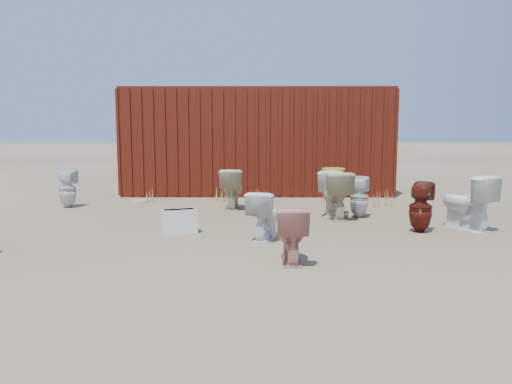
{
  "coord_description": "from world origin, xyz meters",
  "views": [
    {
      "loc": [
        0.04,
        -6.81,
        1.48
      ],
      "look_at": [
        0.0,
        0.6,
        0.55
      ],
      "focal_mm": 35.0,
      "sensor_mm": 36.0,
      "label": 1
    }
  ],
  "objects_px": {
    "toilet_front_e": "(467,202)",
    "toilet_front_maroon": "(421,207)",
    "toilet_back_yellowlid": "(333,192)",
    "toilet_front_c": "(265,215)",
    "shipping_container": "(257,141)",
    "toilet_back_beige_left": "(232,189)",
    "loose_tank": "(179,221)",
    "toilet_back_e": "(359,197)",
    "toilet_front_pink": "(291,234)",
    "toilet_back_beige_right": "(335,195)",
    "toilet_back_a": "(67,189)"
  },
  "relations": [
    {
      "from": "toilet_front_e",
      "to": "toilet_back_yellowlid",
      "type": "bearing_deg",
      "value": -62.57
    },
    {
      "from": "toilet_front_pink",
      "to": "toilet_back_yellowlid",
      "type": "height_order",
      "value": "toilet_back_yellowlid"
    },
    {
      "from": "toilet_front_c",
      "to": "toilet_back_beige_right",
      "type": "height_order",
      "value": "toilet_back_beige_right"
    },
    {
      "from": "shipping_container",
      "to": "toilet_back_yellowlid",
      "type": "bearing_deg",
      "value": -68.74
    },
    {
      "from": "toilet_front_c",
      "to": "toilet_front_e",
      "type": "relative_size",
      "value": 0.8
    },
    {
      "from": "toilet_back_a",
      "to": "toilet_back_beige_left",
      "type": "distance_m",
      "value": 3.14
    },
    {
      "from": "shipping_container",
      "to": "toilet_front_c",
      "type": "bearing_deg",
      "value": -88.62
    },
    {
      "from": "shipping_container",
      "to": "toilet_front_pink",
      "type": "distance_m",
      "value": 6.61
    },
    {
      "from": "toilet_back_beige_left",
      "to": "toilet_back_e",
      "type": "distance_m",
      "value": 2.39
    },
    {
      "from": "toilet_back_a",
      "to": "toilet_back_beige_right",
      "type": "bearing_deg",
      "value": 170.2
    },
    {
      "from": "toilet_front_pink",
      "to": "toilet_back_e",
      "type": "distance_m",
      "value": 3.15
    },
    {
      "from": "toilet_front_maroon",
      "to": "toilet_front_e",
      "type": "distance_m",
      "value": 0.77
    },
    {
      "from": "toilet_back_beige_left",
      "to": "loose_tank",
      "type": "height_order",
      "value": "toilet_back_beige_left"
    },
    {
      "from": "toilet_front_pink",
      "to": "toilet_back_a",
      "type": "relative_size",
      "value": 0.9
    },
    {
      "from": "shipping_container",
      "to": "toilet_front_e",
      "type": "distance_m",
      "value": 5.68
    },
    {
      "from": "toilet_front_e",
      "to": "shipping_container",
      "type": "bearing_deg",
      "value": -83.74
    },
    {
      "from": "toilet_front_c",
      "to": "toilet_back_e",
      "type": "distance_m",
      "value": 2.31
    },
    {
      "from": "toilet_back_yellowlid",
      "to": "toilet_front_c",
      "type": "bearing_deg",
      "value": 73.75
    },
    {
      "from": "toilet_front_pink",
      "to": "toilet_front_e",
      "type": "height_order",
      "value": "toilet_front_e"
    },
    {
      "from": "shipping_container",
      "to": "toilet_back_a",
      "type": "xyz_separation_m",
      "value": [
        -3.6,
        -2.62,
        -0.84
      ]
    },
    {
      "from": "toilet_back_yellowlid",
      "to": "toilet_back_beige_right",
      "type": "bearing_deg",
      "value": 103.05
    },
    {
      "from": "toilet_back_a",
      "to": "toilet_back_beige_left",
      "type": "height_order",
      "value": "toilet_back_beige_left"
    },
    {
      "from": "toilet_back_yellowlid",
      "to": "toilet_back_a",
      "type": "bearing_deg",
      "value": 6.6
    },
    {
      "from": "toilet_back_beige_right",
      "to": "toilet_back_yellowlid",
      "type": "relative_size",
      "value": 1.01
    },
    {
      "from": "toilet_front_maroon",
      "to": "toilet_back_beige_right",
      "type": "relative_size",
      "value": 0.91
    },
    {
      "from": "toilet_back_beige_left",
      "to": "toilet_back_yellowlid",
      "type": "distance_m",
      "value": 1.92
    },
    {
      "from": "shipping_container",
      "to": "toilet_back_beige_left",
      "type": "relative_size",
      "value": 7.91
    },
    {
      "from": "toilet_front_e",
      "to": "toilet_front_maroon",
      "type": "bearing_deg",
      "value": -12.38
    },
    {
      "from": "toilet_front_maroon",
      "to": "toilet_back_e",
      "type": "distance_m",
      "value": 1.36
    },
    {
      "from": "toilet_front_c",
      "to": "toilet_back_beige_right",
      "type": "bearing_deg",
      "value": -108.15
    },
    {
      "from": "toilet_front_c",
      "to": "toilet_front_maroon",
      "type": "distance_m",
      "value": 2.3
    },
    {
      "from": "toilet_front_c",
      "to": "toilet_front_pink",
      "type": "bearing_deg",
      "value": 121.98
    },
    {
      "from": "shipping_container",
      "to": "toilet_back_e",
      "type": "distance_m",
      "value": 4.16
    },
    {
      "from": "toilet_back_beige_left",
      "to": "toilet_back_e",
      "type": "height_order",
      "value": "toilet_back_beige_left"
    },
    {
      "from": "toilet_back_yellowlid",
      "to": "toilet_front_e",
      "type": "bearing_deg",
      "value": 160.68
    },
    {
      "from": "toilet_front_e",
      "to": "toilet_back_yellowlid",
      "type": "xyz_separation_m",
      "value": [
        -1.79,
        1.26,
        -0.02
      ]
    },
    {
      "from": "toilet_back_beige_left",
      "to": "loose_tank",
      "type": "distance_m",
      "value": 2.35
    },
    {
      "from": "toilet_back_beige_right",
      "to": "toilet_front_pink",
      "type": "bearing_deg",
      "value": 64.95
    },
    {
      "from": "toilet_back_beige_right",
      "to": "toilet_front_c",
      "type": "bearing_deg",
      "value": 45.98
    },
    {
      "from": "toilet_back_yellowlid",
      "to": "loose_tank",
      "type": "xyz_separation_m",
      "value": [
        -2.43,
        -1.57,
        -0.22
      ]
    },
    {
      "from": "shipping_container",
      "to": "toilet_back_a",
      "type": "relative_size",
      "value": 8.3
    },
    {
      "from": "toilet_front_e",
      "to": "loose_tank",
      "type": "bearing_deg",
      "value": -23.28
    },
    {
      "from": "toilet_back_a",
      "to": "toilet_back_beige_left",
      "type": "bearing_deg",
      "value": -178.6
    },
    {
      "from": "toilet_front_e",
      "to": "toilet_back_beige_right",
      "type": "bearing_deg",
      "value": -53.91
    },
    {
      "from": "toilet_back_yellowlid",
      "to": "toilet_back_e",
      "type": "relative_size",
      "value": 1.14
    },
    {
      "from": "toilet_back_beige_left",
      "to": "toilet_front_e",
      "type": "bearing_deg",
      "value": 153.24
    },
    {
      "from": "toilet_back_beige_right",
      "to": "loose_tank",
      "type": "xyz_separation_m",
      "value": [
        -2.41,
        -1.21,
        -0.22
      ]
    },
    {
      "from": "toilet_front_c",
      "to": "shipping_container",
      "type": "bearing_deg",
      "value": -69.55
    },
    {
      "from": "toilet_front_maroon",
      "to": "toilet_back_yellowlid",
      "type": "distance_m",
      "value": 1.8
    },
    {
      "from": "toilet_front_maroon",
      "to": "loose_tank",
      "type": "bearing_deg",
      "value": 35.17
    }
  ]
}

